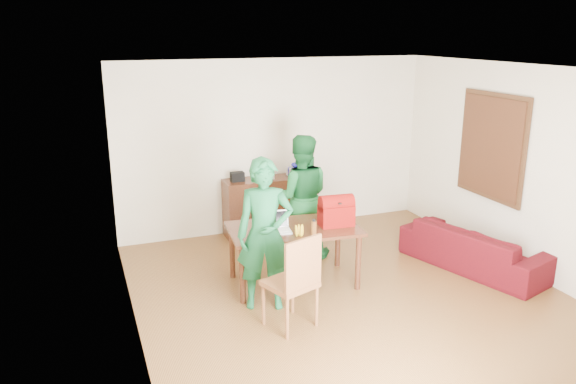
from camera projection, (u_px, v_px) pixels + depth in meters
name	position (u px, v px, depth m)	size (l,w,h in m)	color
room	(352.00, 191.00, 6.49)	(5.20, 5.70, 2.90)	#452411
table	(294.00, 234.00, 6.98)	(1.69, 1.07, 0.75)	black
chair	(291.00, 300.00, 6.04)	(0.61, 0.60, 1.07)	brown
person_near	(265.00, 234.00, 6.34)	(0.64, 0.42, 1.77)	#12542D
person_far	(301.00, 197.00, 7.81)	(0.85, 0.66, 1.75)	#125223
laptop	(278.00, 229.00, 6.78)	(0.35, 0.27, 0.23)	white
bananas	(299.00, 234.00, 6.65)	(0.15, 0.09, 0.06)	gold
bottle	(314.00, 227.00, 6.66)	(0.07, 0.07, 0.20)	brown
red_bag	(336.00, 213.00, 6.99)	(0.42, 0.24, 0.31)	#740707
sofa	(475.00, 247.00, 7.55)	(1.98, 0.78, 0.58)	#410817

